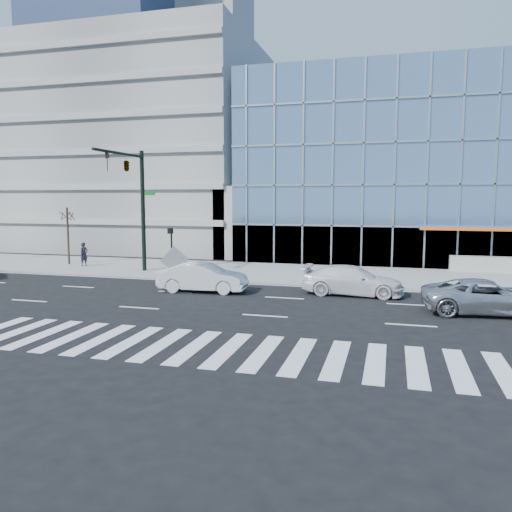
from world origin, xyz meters
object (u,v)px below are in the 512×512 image
at_px(tilted_panel, 174,260).
at_px(street_tree_near, 67,215).
at_px(silver_suv, 487,297).
at_px(white_suv, 353,280).
at_px(traffic_signal, 131,180).
at_px(pedestrian, 84,254).
at_px(white_sedan, 203,277).
at_px(ped_signal_post, 171,243).

bearing_deg(tilted_panel, street_tree_near, 140.59).
bearing_deg(silver_suv, white_suv, 58.58).
height_order(traffic_signal, pedestrian, traffic_signal).
bearing_deg(tilted_panel, white_sedan, -75.30).
bearing_deg(street_tree_near, silver_suv, -17.39).
height_order(pedestrian, tilted_panel, tilted_panel).
relative_size(street_tree_near, pedestrian, 2.46).
relative_size(street_tree_near, white_suv, 0.81).
xyz_separation_m(ped_signal_post, street_tree_near, (-9.50, 2.56, 1.64)).
bearing_deg(white_suv, street_tree_near, 77.03).
distance_m(ped_signal_post, white_suv, 12.24).
relative_size(street_tree_near, tilted_panel, 3.25).
relative_size(traffic_signal, silver_suv, 1.48).
distance_m(ped_signal_post, silver_suv, 18.78).
bearing_deg(white_sedan, street_tree_near, 58.36).
height_order(white_suv, white_sedan, white_sedan).
xyz_separation_m(traffic_signal, white_sedan, (6.39, -4.04, -5.38)).
bearing_deg(white_suv, white_sedan, 101.26).
relative_size(traffic_signal, pedestrian, 4.65).
xyz_separation_m(traffic_signal, white_suv, (14.25, -2.77, -5.41)).
xyz_separation_m(silver_suv, white_suv, (-6.00, 2.83, 0.01)).
distance_m(white_suv, tilted_panel, 12.00).
distance_m(traffic_signal, tilted_panel, 5.78).
relative_size(traffic_signal, street_tree_near, 1.89).
xyz_separation_m(silver_suv, pedestrian, (-25.49, 7.86, 0.26)).
bearing_deg(ped_signal_post, silver_suv, -18.61).
xyz_separation_m(street_tree_near, silver_suv, (27.25, -8.53, -3.03)).
distance_m(street_tree_near, pedestrian, 3.35).
distance_m(white_suv, pedestrian, 20.13).
bearing_deg(pedestrian, silver_suv, -89.34).
height_order(silver_suv, white_suv, white_suv).
height_order(traffic_signal, silver_suv, traffic_signal).
distance_m(traffic_signal, white_sedan, 9.28).
bearing_deg(white_suv, traffic_signal, 81.05).
distance_m(silver_suv, pedestrian, 26.67).
relative_size(ped_signal_post, white_sedan, 0.63).
distance_m(white_sedan, pedestrian, 13.23).
xyz_separation_m(ped_signal_post, pedestrian, (-7.74, 1.88, -1.13)).
height_order(white_sedan, tilted_panel, tilted_panel).
height_order(traffic_signal, white_suv, traffic_signal).
xyz_separation_m(street_tree_near, pedestrian, (1.76, -0.67, -2.77)).
bearing_deg(white_suv, ped_signal_post, 77.07).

